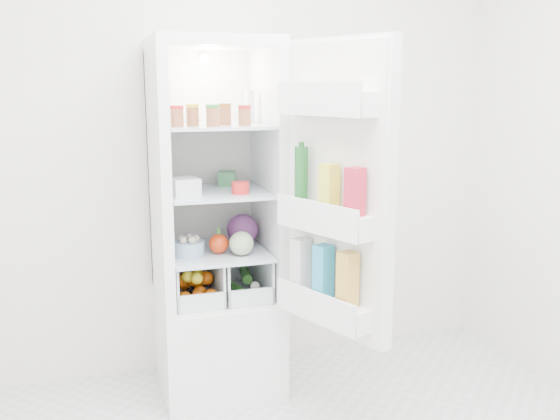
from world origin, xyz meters
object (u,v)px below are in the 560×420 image
object	(u,v)px
refrigerator	(215,263)
mushroom_bowl	(189,248)
fridge_door	(334,198)
red_cabbage	(242,230)

from	to	relation	value
refrigerator	mushroom_bowl	xyz separation A→B (m)	(-0.15, -0.12, 0.12)
refrigerator	mushroom_bowl	bearing A→B (deg)	-142.19
mushroom_bowl	fridge_door	xyz separation A→B (m)	(0.57, -0.50, 0.31)
red_cabbage	mushroom_bowl	size ratio (longest dim) A/B	1.06
mushroom_bowl	refrigerator	bearing A→B (deg)	37.81
red_cabbage	fridge_door	distance (m)	0.73
fridge_door	refrigerator	bearing A→B (deg)	11.85
red_cabbage	fridge_door	world-z (taller)	fridge_door
refrigerator	red_cabbage	world-z (taller)	refrigerator
red_cabbage	mushroom_bowl	xyz separation A→B (m)	(-0.31, -0.13, -0.05)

